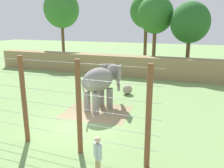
{
  "coord_description": "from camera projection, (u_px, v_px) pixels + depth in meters",
  "views": [
    {
      "loc": [
        6.14,
        -10.22,
        5.41
      ],
      "look_at": [
        0.46,
        4.4,
        1.4
      ],
      "focal_mm": 37.25,
      "sensor_mm": 36.0,
      "label": 1
    }
  ],
  "objects": [
    {
      "name": "ground_plane",
      "position": [
        75.0,
        126.0,
        12.72
      ],
      "size": [
        120.0,
        120.0,
        0.0
      ],
      "primitive_type": "plane",
      "color": "#759956"
    },
    {
      "name": "dirt_patch",
      "position": [
        97.0,
        112.0,
        14.88
      ],
      "size": [
        4.39,
        3.7,
        0.01
      ],
      "primitive_type": "cube",
      "rotation": [
        0.0,
        0.0,
        0.09
      ],
      "color": "#937F5B",
      "rests_on": "ground"
    },
    {
      "name": "embankment_wall",
      "position": [
        140.0,
        66.0,
        24.91
      ],
      "size": [
        36.0,
        1.8,
        2.15
      ],
      "primitive_type": "cube",
      "color": "#997F56",
      "rests_on": "ground"
    },
    {
      "name": "elephant",
      "position": [
        101.0,
        81.0,
        15.07
      ],
      "size": [
        2.14,
        3.69,
        2.83
      ],
      "color": "gray",
      "rests_on": "ground"
    },
    {
      "name": "enrichment_ball",
      "position": [
        127.0,
        90.0,
        18.55
      ],
      "size": [
        0.77,
        0.77,
        0.77
      ],
      "primitive_type": "sphere",
      "color": "gray",
      "rests_on": "ground"
    },
    {
      "name": "cable_fence",
      "position": [
        49.0,
        104.0,
        10.18
      ],
      "size": [
        9.98,
        0.23,
        4.1
      ],
      "color": "brown",
      "rests_on": "ground"
    },
    {
      "name": "zookeeper",
      "position": [
        98.0,
        156.0,
        8.15
      ],
      "size": [
        0.46,
        0.51,
        1.67
      ],
      "color": "tan",
      "rests_on": "ground"
    },
    {
      "name": "tree_far_left",
      "position": [
        155.0,
        15.0,
        28.08
      ],
      "size": [
        4.33,
        4.33,
        8.88
      ],
      "color": "brown",
      "rests_on": "ground"
    },
    {
      "name": "tree_left_of_centre",
      "position": [
        61.0,
        10.0,
        33.56
      ],
      "size": [
        5.06,
        5.06,
        10.24
      ],
      "color": "brown",
      "rests_on": "ground"
    },
    {
      "name": "tree_behind_wall",
      "position": [
        190.0,
        23.0,
        25.78
      ],
      "size": [
        4.33,
        4.33,
        7.93
      ],
      "color": "brown",
      "rests_on": "ground"
    },
    {
      "name": "tree_right_of_centre",
      "position": [
        146.0,
        11.0,
        30.65
      ],
      "size": [
        4.31,
        4.31,
        9.47
      ],
      "color": "brown",
      "rests_on": "ground"
    }
  ]
}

